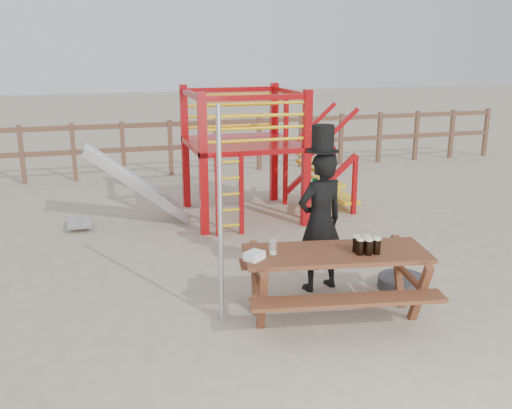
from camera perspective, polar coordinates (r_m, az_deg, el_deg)
name	(u,v)px	position (r m, az deg, el deg)	size (l,w,h in m)	color
ground	(311,309)	(6.24, 5.55, -10.36)	(60.00, 60.00, 0.00)	#B8A98F
back_fence	(193,140)	(12.54, -6.29, 6.40)	(15.09, 0.09, 1.20)	brown
playground_fort	(238,152)	(9.21, -1.81, 5.27)	(4.71, 1.84, 2.10)	#A90B0E
picnic_table	(335,276)	(5.93, 7.91, -7.07)	(2.05, 1.58, 0.72)	brown
man_with_hat	(320,218)	(6.46, 6.46, -1.35)	(0.66, 0.51, 1.90)	black
metal_pole	(220,219)	(5.56, -3.61, -1.41)	(0.05, 0.05, 2.21)	#B2B2B7
parasol_base	(402,282)	(6.91, 14.42, -7.55)	(0.56, 0.56, 0.24)	#35353A
paper_bag	(254,256)	(5.55, -0.16, -5.14)	(0.18, 0.14, 0.08)	white
stout_pints	(366,245)	(5.80, 10.91, -4.01)	(0.25, 0.20, 0.17)	black
empty_glasses	(273,248)	(5.68, 1.69, -4.32)	(0.08, 0.08, 0.15)	silver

